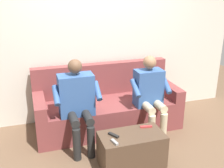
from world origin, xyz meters
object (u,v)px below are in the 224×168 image
Objects in this scene: person_left_seated at (150,92)px; remote_black at (114,135)px; coffee_table at (132,150)px; remote_red at (146,127)px; couch at (107,107)px; remote_gray at (115,142)px; person_right_seated at (77,99)px.

remote_black is (0.73, 0.60, -0.22)m from person_left_seated.
remote_red is at bearing -154.83° from coffee_table.
remote_gray is (0.25, 1.15, 0.12)m from couch.
remote_gray is (0.25, 0.11, 0.22)m from coffee_table.
couch is 1.19m from remote_gray.
person_left_seated is at bearing 179.70° from person_right_seated.
coffee_table is at bearing 90.00° from couch.
person_left_seated is 1.04m from person_right_seated.
coffee_table is 5.17× the size of remote_red.
remote_gray is at bearing 135.92° from remote_black.
remote_gray reaches higher than coffee_table.
person_right_seated reaches higher than couch.
coffee_table is 0.93m from person_left_seated.
person_left_seated is at bearing 141.83° from couch.
person_right_seated is (0.52, 0.40, 0.36)m from couch.
remote_black is 0.45m from remote_red.
remote_black is (0.22, -0.03, 0.22)m from coffee_table.
couch reaches higher than remote_red.
remote_gray is (0.04, 0.15, 0.00)m from remote_black.
coffee_table is 5.30× the size of remote_black.
coffee_table is 0.31m from remote_black.
couch is at bearing 112.34° from remote_red.
remote_red is (-0.75, 0.53, -0.24)m from person_right_seated.
remote_black is 0.98× the size of remote_red.
person_right_seated is at bearing -0.30° from person_left_seated.
remote_gray reaches higher than remote_red.
couch is at bearing -42.67° from remote_black.
coffee_table is at bearing 101.54° from remote_gray.
couch is at bearing -142.20° from person_right_seated.
remote_black is at bearing 77.81° from couch.
person_left_seated reaches higher than remote_gray.
couch is 0.75m from person_right_seated.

